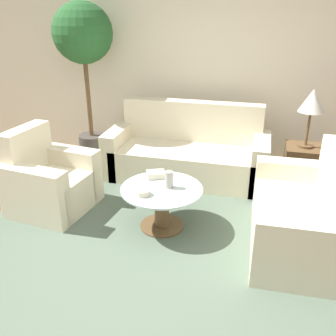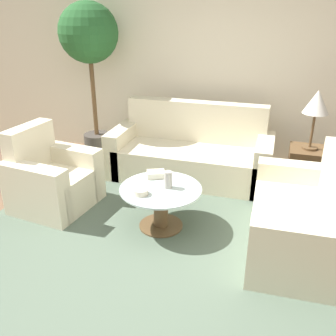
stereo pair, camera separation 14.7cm
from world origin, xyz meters
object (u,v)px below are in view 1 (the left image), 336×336
(armchair, at_px, (49,183))
(potted_plant, at_px, (84,46))
(sofa_main, at_px, (188,154))
(loveseat, at_px, (306,218))
(vase, at_px, (169,180))
(bowl, at_px, (143,192))
(coffee_table, at_px, (162,202))
(table_lamp, at_px, (312,102))
(book_stack, at_px, (156,174))

(armchair, height_order, potted_plant, potted_plant)
(sofa_main, height_order, armchair, sofa_main)
(loveseat, xyz_separation_m, vase, (-1.30, 0.01, 0.23))
(sofa_main, relative_size, bowl, 14.50)
(coffee_table, bearing_deg, table_lamp, 42.53)
(sofa_main, height_order, loveseat, sofa_main)
(armchair, height_order, bowl, armchair)
(potted_plant, xyz_separation_m, book_stack, (1.32, -1.27, -1.11))
(armchair, bearing_deg, coffee_table, -86.51)
(sofa_main, xyz_separation_m, potted_plant, (-1.45, 0.19, 1.29))
(sofa_main, bearing_deg, bowl, -95.23)
(bowl, bearing_deg, vase, 46.01)
(table_lamp, bearing_deg, armchair, -155.96)
(loveseat, bearing_deg, vase, -92.07)
(coffee_table, bearing_deg, book_stack, 119.25)
(potted_plant, bearing_deg, vase, -43.92)
(table_lamp, bearing_deg, bowl, -136.36)
(armchair, relative_size, loveseat, 0.64)
(potted_plant, xyz_separation_m, vase, (1.51, -1.46, -1.06))
(armchair, height_order, coffee_table, armchair)
(table_lamp, height_order, potted_plant, potted_plant)
(bowl, xyz_separation_m, book_stack, (0.01, 0.40, 0.01))
(potted_plant, height_order, bowl, potted_plant)
(table_lamp, relative_size, vase, 4.01)
(table_lamp, relative_size, bowl, 4.91)
(loveseat, relative_size, bowl, 10.14)
(loveseat, relative_size, vase, 8.28)
(loveseat, distance_m, bowl, 1.53)
(loveseat, height_order, potted_plant, potted_plant)
(sofa_main, distance_m, book_stack, 1.10)
(coffee_table, xyz_separation_m, potted_plant, (-1.45, 1.49, 1.30))
(coffee_table, relative_size, vase, 4.72)
(armchair, bearing_deg, sofa_main, -39.94)
(vase, bearing_deg, coffee_table, -156.45)
(bowl, distance_m, book_stack, 0.40)
(coffee_table, height_order, book_stack, book_stack)
(potted_plant, relative_size, bowl, 15.20)
(coffee_table, distance_m, bowl, 0.29)
(coffee_table, xyz_separation_m, bowl, (-0.14, -0.18, 0.18))
(potted_plant, bearing_deg, bowl, -51.88)
(armchair, bearing_deg, bowl, -95.63)
(potted_plant, height_order, vase, potted_plant)
(loveseat, bearing_deg, table_lamp, 176.18)
(armchair, distance_m, potted_plant, 1.91)
(coffee_table, relative_size, bowl, 5.77)
(sofa_main, bearing_deg, vase, -86.91)
(armchair, distance_m, coffee_table, 1.31)
(book_stack, bearing_deg, vase, -68.36)
(sofa_main, xyz_separation_m, table_lamp, (1.42, 0.00, 0.77))
(table_lamp, xyz_separation_m, vase, (-1.35, -1.27, -0.54))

